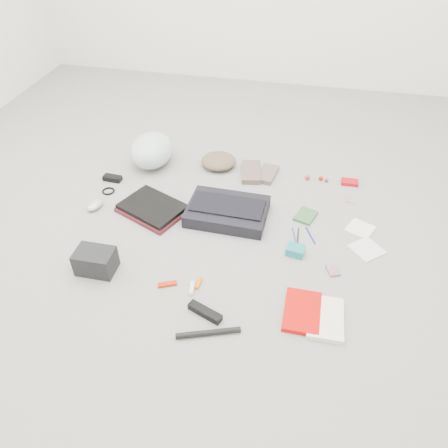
% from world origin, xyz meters
% --- Properties ---
extents(ground_plane, '(4.00, 4.00, 0.00)m').
position_xyz_m(ground_plane, '(0.00, 0.00, 0.00)').
color(ground_plane, gray).
extents(messenger_bag, '(0.43, 0.31, 0.07)m').
position_xyz_m(messenger_bag, '(-0.01, 0.12, 0.04)').
color(messenger_bag, black).
rests_on(messenger_bag, ground_plane).
extents(bag_flap, '(0.39, 0.19, 0.01)m').
position_xyz_m(bag_flap, '(-0.01, 0.12, 0.08)').
color(bag_flap, black).
rests_on(bag_flap, messenger_bag).
extents(laptop_sleeve, '(0.42, 0.37, 0.02)m').
position_xyz_m(laptop_sleeve, '(-0.42, 0.08, 0.01)').
color(laptop_sleeve, '#54161E').
rests_on(laptop_sleeve, ground_plane).
extents(laptop, '(0.40, 0.35, 0.02)m').
position_xyz_m(laptop, '(-0.42, 0.08, 0.03)').
color(laptop, black).
rests_on(laptop, laptop_sleeve).
extents(bike_helmet, '(0.28, 0.34, 0.20)m').
position_xyz_m(bike_helmet, '(-0.58, 0.54, 0.10)').
color(bike_helmet, silver).
rests_on(bike_helmet, ground_plane).
extents(beanie, '(0.26, 0.25, 0.08)m').
position_xyz_m(beanie, '(-0.16, 0.60, 0.04)').
color(beanie, brown).
rests_on(beanie, ground_plane).
extents(mitten_left, '(0.15, 0.24, 0.03)m').
position_xyz_m(mitten_left, '(0.05, 0.55, 0.02)').
color(mitten_left, brown).
rests_on(mitten_left, ground_plane).
extents(mitten_right, '(0.13, 0.20, 0.03)m').
position_xyz_m(mitten_right, '(0.15, 0.56, 0.01)').
color(mitten_right, '#6B594F').
rests_on(mitten_right, ground_plane).
extents(power_brick, '(0.11, 0.06, 0.03)m').
position_xyz_m(power_brick, '(-0.76, 0.32, 0.01)').
color(power_brick, black).
rests_on(power_brick, ground_plane).
extents(cable_coil, '(0.10, 0.10, 0.01)m').
position_xyz_m(cable_coil, '(-0.73, 0.20, 0.01)').
color(cable_coil, black).
rests_on(cable_coil, ground_plane).
extents(mouse, '(0.09, 0.12, 0.04)m').
position_xyz_m(mouse, '(-0.74, 0.04, 0.02)').
color(mouse, '#AAAAAA').
rests_on(mouse, ground_plane).
extents(camera_bag, '(0.18, 0.13, 0.12)m').
position_xyz_m(camera_bag, '(-0.53, -0.40, 0.06)').
color(camera_bag, black).
rests_on(camera_bag, ground_plane).
extents(multitool, '(0.09, 0.06, 0.01)m').
position_xyz_m(multitool, '(-0.17, -0.42, 0.01)').
color(multitool, '#A41C05').
rests_on(multitool, ground_plane).
extents(toiletry_tube_white, '(0.03, 0.08, 0.02)m').
position_xyz_m(toiletry_tube_white, '(-0.06, -0.42, 0.01)').
color(toiletry_tube_white, silver).
rests_on(toiletry_tube_white, ground_plane).
extents(toiletry_tube_orange, '(0.02, 0.07, 0.02)m').
position_xyz_m(toiletry_tube_orange, '(-0.04, -0.39, 0.01)').
color(toiletry_tube_orange, '#EA6901').
rests_on(toiletry_tube_orange, ground_plane).
extents(u_lock, '(0.16, 0.10, 0.03)m').
position_xyz_m(u_lock, '(0.03, -0.55, 0.02)').
color(u_lock, black).
rests_on(u_lock, ground_plane).
extents(bike_pump, '(0.26, 0.11, 0.02)m').
position_xyz_m(bike_pump, '(0.07, -0.64, 0.01)').
color(bike_pump, black).
rests_on(bike_pump, ground_plane).
extents(book_red, '(0.16, 0.23, 0.02)m').
position_xyz_m(book_red, '(0.44, -0.45, 0.01)').
color(book_red, red).
rests_on(book_red, ground_plane).
extents(book_white, '(0.15, 0.23, 0.02)m').
position_xyz_m(book_white, '(0.54, -0.47, 0.01)').
color(book_white, silver).
rests_on(book_white, ground_plane).
extents(notepad, '(0.13, 0.15, 0.01)m').
position_xyz_m(notepad, '(0.41, 0.21, 0.01)').
color(notepad, '#305930').
rests_on(notepad, ground_plane).
extents(pen_blue, '(0.04, 0.12, 0.01)m').
position_xyz_m(pen_blue, '(0.36, 0.04, 0.00)').
color(pen_blue, navy).
rests_on(pen_blue, ground_plane).
extents(pen_black, '(0.01, 0.13, 0.01)m').
position_xyz_m(pen_black, '(0.38, 0.04, 0.00)').
color(pen_black, black).
rests_on(pen_black, ground_plane).
extents(pen_navy, '(0.06, 0.12, 0.01)m').
position_xyz_m(pen_navy, '(0.44, 0.06, 0.00)').
color(pen_navy, navy).
rests_on(pen_navy, ground_plane).
extents(accordion_wallet, '(0.09, 0.08, 0.04)m').
position_xyz_m(accordion_wallet, '(0.38, -0.09, 0.02)').
color(accordion_wallet, teal).
rests_on(accordion_wallet, ground_plane).
extents(card_deck, '(0.07, 0.09, 0.01)m').
position_xyz_m(card_deck, '(0.56, -0.17, 0.01)').
color(card_deck, gray).
rests_on(card_deck, ground_plane).
extents(napkin_top, '(0.17, 0.17, 0.01)m').
position_xyz_m(napkin_top, '(0.70, 0.17, 0.00)').
color(napkin_top, silver).
rests_on(napkin_top, ground_plane).
extents(napkin_bottom, '(0.19, 0.19, 0.01)m').
position_xyz_m(napkin_bottom, '(0.72, 0.01, 0.00)').
color(napkin_bottom, silver).
rests_on(napkin_bottom, ground_plane).
extents(lollipop_a, '(0.04, 0.04, 0.03)m').
position_xyz_m(lollipop_a, '(0.39, 0.57, 0.01)').
color(lollipop_a, red).
rests_on(lollipop_a, ground_plane).
extents(lollipop_b, '(0.03, 0.03, 0.03)m').
position_xyz_m(lollipop_b, '(0.47, 0.58, 0.01)').
color(lollipop_b, '#B51200').
rests_on(lollipop_b, ground_plane).
extents(lollipop_c, '(0.03, 0.03, 0.02)m').
position_xyz_m(lollipop_c, '(0.51, 0.57, 0.01)').
color(lollipop_c, maroon).
rests_on(lollipop_c, ground_plane).
extents(altoids_tin, '(0.10, 0.06, 0.02)m').
position_xyz_m(altoids_tin, '(0.64, 0.58, 0.01)').
color(altoids_tin, '#B10913').
rests_on(altoids_tin, ground_plane).
extents(stamp_sheet, '(0.05, 0.06, 0.00)m').
position_xyz_m(stamp_sheet, '(0.64, 0.42, 0.00)').
color(stamp_sheet, gray).
rests_on(stamp_sheet, ground_plane).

